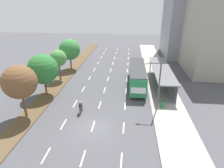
# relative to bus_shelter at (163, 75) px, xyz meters

# --- Properties ---
(ground_plane) EXTENTS (140.00, 140.00, 0.00)m
(ground_plane) POSITION_rel_bus_shelter_xyz_m (-9.53, -13.01, -1.86)
(ground_plane) COLOR #4C4C51
(median_strip) EXTENTS (2.60, 52.00, 0.12)m
(median_strip) POSITION_rel_bus_shelter_xyz_m (-17.83, 6.99, -1.80)
(median_strip) COLOR brown
(median_strip) RESTS_ON ground
(sidewalk_right) EXTENTS (4.50, 52.00, 0.15)m
(sidewalk_right) POSITION_rel_bus_shelter_xyz_m (-0.28, 6.99, -1.79)
(sidewalk_right) COLOR #ADAAA3
(sidewalk_right) RESTS_ON ground
(lane_divider_left) EXTENTS (0.14, 46.18, 0.01)m
(lane_divider_left) POSITION_rel_bus_shelter_xyz_m (-13.03, 4.58, -1.86)
(lane_divider_left) COLOR white
(lane_divider_left) RESTS_ON ground
(lane_divider_center) EXTENTS (0.14, 46.18, 0.01)m
(lane_divider_center) POSITION_rel_bus_shelter_xyz_m (-9.53, 4.58, -1.86)
(lane_divider_center) COLOR white
(lane_divider_center) RESTS_ON ground
(lane_divider_right) EXTENTS (0.14, 46.18, 0.01)m
(lane_divider_right) POSITION_rel_bus_shelter_xyz_m (-6.03, 4.58, -1.86)
(lane_divider_right) COLOR white
(lane_divider_right) RESTS_ON ground
(bus_shelter) EXTENTS (2.90, 14.10, 2.86)m
(bus_shelter) POSITION_rel_bus_shelter_xyz_m (0.00, 0.00, 0.00)
(bus_shelter) COLOR gray
(bus_shelter) RESTS_ON sidewalk_right
(bus) EXTENTS (2.54, 11.29, 3.37)m
(bus) POSITION_rel_bus_shelter_xyz_m (-4.28, -0.39, 0.20)
(bus) COLOR #28844C
(bus) RESTS_ON ground
(cyclist) EXTENTS (0.46, 1.82, 1.71)m
(cyclist) POSITION_rel_bus_shelter_xyz_m (-11.61, -10.05, -1.07)
(cyclist) COLOR black
(cyclist) RESTS_ON ground
(median_tree_nearest) EXTENTS (3.93, 3.93, 6.55)m
(median_tree_nearest) POSITION_rel_bus_shelter_xyz_m (-18.05, -11.55, 2.83)
(median_tree_nearest) COLOR brown
(median_tree_nearest) RESTS_ON median_strip
(median_tree_second) EXTENTS (4.36, 4.36, 6.23)m
(median_tree_second) POSITION_rel_bus_shelter_xyz_m (-18.08, -5.47, 2.30)
(median_tree_second) COLOR brown
(median_tree_second) RESTS_ON median_strip
(median_tree_third) EXTENTS (2.93, 2.93, 5.48)m
(median_tree_third) POSITION_rel_bus_shelter_xyz_m (-18.07, 0.62, 2.25)
(median_tree_third) COLOR brown
(median_tree_third) RESTS_ON median_strip
(median_tree_fourth) EXTENTS (4.23, 4.23, 6.25)m
(median_tree_fourth) POSITION_rel_bus_shelter_xyz_m (-17.89, 6.70, 2.38)
(median_tree_fourth) COLOR brown
(median_tree_fourth) RESTS_ON median_strip
(streetlight) EXTENTS (1.91, 0.24, 6.50)m
(streetlight) POSITION_rel_bus_shelter_xyz_m (-2.11, -8.61, 2.02)
(streetlight) COLOR #4C4C51
(streetlight) RESTS_ON sidewalk_right
(trash_bin) EXTENTS (0.52, 0.52, 0.85)m
(trash_bin) POSITION_rel_bus_shelter_xyz_m (-1.08, -7.82, -1.29)
(trash_bin) COLOR #286B38
(trash_bin) RESTS_ON sidewalk_right
(building_near_right) EXTENTS (8.99, 15.70, 16.60)m
(building_near_right) POSITION_rel_bus_shelter_xyz_m (10.23, 10.02, 6.44)
(building_near_right) COLOR #A39E93
(building_near_right) RESTS_ON ground
(building_mid_right) EXTENTS (9.46, 13.50, 27.14)m
(building_mid_right) POSITION_rel_bus_shelter_xyz_m (7.88, 21.28, 11.71)
(building_mid_right) COLOR #8E939E
(building_mid_right) RESTS_ON ground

